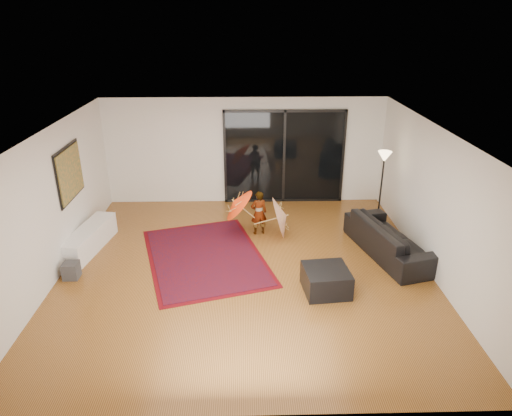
{
  "coord_description": "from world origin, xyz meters",
  "views": [
    {
      "loc": [
        0.01,
        -7.65,
        4.56
      ],
      "look_at": [
        0.21,
        0.43,
        1.1
      ],
      "focal_mm": 32.0,
      "sensor_mm": 36.0,
      "label": 1
    }
  ],
  "objects_px": {
    "ottoman": "(326,280)",
    "child": "(259,213)",
    "sofa": "(390,238)",
    "media_console": "(89,239)"
  },
  "relations": [
    {
      "from": "sofa",
      "to": "ottoman",
      "type": "height_order",
      "value": "sofa"
    },
    {
      "from": "sofa",
      "to": "child",
      "type": "xyz_separation_m",
      "value": [
        -2.65,
        0.99,
        0.16
      ]
    },
    {
      "from": "sofa",
      "to": "child",
      "type": "height_order",
      "value": "child"
    },
    {
      "from": "media_console",
      "to": "ottoman",
      "type": "height_order",
      "value": "media_console"
    },
    {
      "from": "media_console",
      "to": "child",
      "type": "relative_size",
      "value": 1.71
    },
    {
      "from": "ottoman",
      "to": "child",
      "type": "relative_size",
      "value": 0.76
    },
    {
      "from": "sofa",
      "to": "media_console",
      "type": "bearing_deg",
      "value": 72.3
    },
    {
      "from": "ottoman",
      "to": "media_console",
      "type": "bearing_deg",
      "value": 160.15
    },
    {
      "from": "media_console",
      "to": "child",
      "type": "height_order",
      "value": "child"
    },
    {
      "from": "sofa",
      "to": "ottoman",
      "type": "relative_size",
      "value": 3.05
    }
  ]
}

